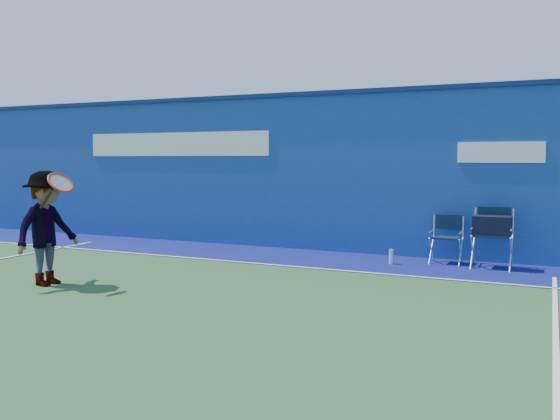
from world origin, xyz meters
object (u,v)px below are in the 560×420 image
at_px(water_bottle, 391,257).
at_px(tennis_player, 47,228).
at_px(directors_chair_left, 446,249).
at_px(directors_chair_right, 492,243).

bearing_deg(water_bottle, tennis_player, -137.95).
xyz_separation_m(directors_chair_left, directors_chair_right, (0.75, -0.14, 0.16)).
relative_size(directors_chair_left, directors_chair_right, 0.83).
bearing_deg(directors_chair_left, directors_chair_right, -10.70).
distance_m(directors_chair_right, water_bottle, 1.64).
bearing_deg(tennis_player, water_bottle, 42.05).
height_order(directors_chair_left, tennis_player, tennis_player).
xyz_separation_m(water_bottle, tennis_player, (-4.04, -3.64, 0.68)).
bearing_deg(directors_chair_left, water_bottle, -150.57).
relative_size(directors_chair_right, tennis_player, 0.61).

